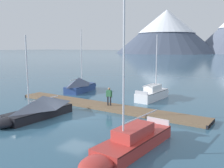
{
  "coord_description": "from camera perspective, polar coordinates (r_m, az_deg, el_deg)",
  "views": [
    {
      "loc": [
        12.52,
        -15.71,
        5.76
      ],
      "look_at": [
        0.0,
        6.0,
        2.0
      ],
      "focal_mm": 40.23,
      "sensor_mm": 36.0,
      "label": 1
    }
  ],
  "objects": [
    {
      "name": "person_on_dock",
      "position": [
        23.33,
        -0.65,
        -2.59
      ],
      "size": [
        0.58,
        0.3,
        1.69
      ],
      "color": "#232328",
      "rests_on": "dock"
    },
    {
      "name": "dock",
      "position": [
        24.02,
        -2.39,
        -4.99
      ],
      "size": [
        20.16,
        3.54,
        0.3
      ],
      "color": "brown",
      "rests_on": "ground"
    },
    {
      "name": "sailboat_mid_dock_starboard",
      "position": [
        14.17,
        3.93,
        -13.17
      ],
      "size": [
        2.49,
        7.44,
        8.59
      ],
      "color": "#B2332D",
      "rests_on": "ground"
    },
    {
      "name": "sailboat_second_berth",
      "position": [
        21.28,
        -16.38,
        -5.25
      ],
      "size": [
        2.48,
        6.96,
        6.61
      ],
      "color": "black",
      "rests_on": "ground"
    },
    {
      "name": "sailboat_mid_dock_port",
      "position": [
        28.08,
        9.5,
        -2.11
      ],
      "size": [
        2.09,
        6.14,
        7.05
      ],
      "color": "white",
      "rests_on": "ground"
    },
    {
      "name": "mountain_west_summit",
      "position": [
        227.36,
        12.22,
        11.88
      ],
      "size": [
        86.78,
        86.78,
        37.06
      ],
      "color": "#424C60",
      "rests_on": "ground"
    },
    {
      "name": "sailboat_nearest_berth",
      "position": [
        32.53,
        -7.09,
        -0.17
      ],
      "size": [
        2.51,
        6.26,
        7.87
      ],
      "color": "navy",
      "rests_on": "ground"
    },
    {
      "name": "ground_plane",
      "position": [
        20.9,
        -8.32,
        -7.56
      ],
      "size": [
        700.0,
        700.0,
        0.0
      ],
      "primitive_type": "plane",
      "color": "#335B75"
    }
  ]
}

